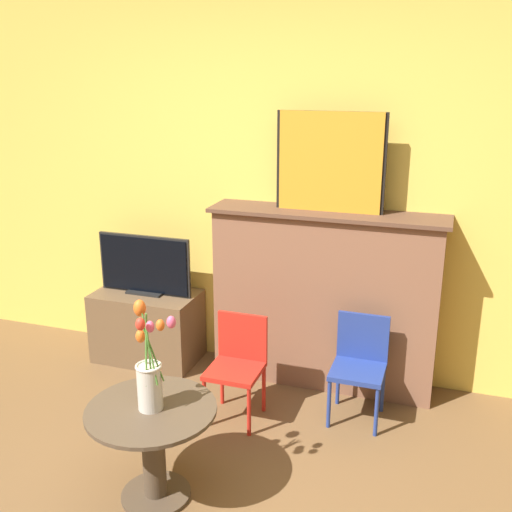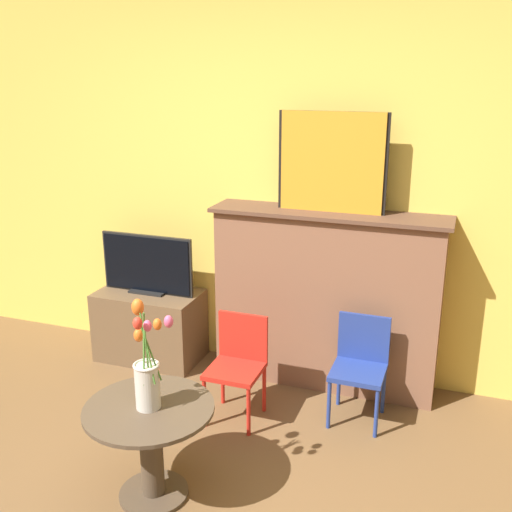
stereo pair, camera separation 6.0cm
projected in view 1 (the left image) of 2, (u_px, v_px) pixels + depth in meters
name	position (u px, v px, depth m)	size (l,w,h in m)	color
wall_back	(286.00, 179.00, 3.99)	(8.00, 0.06, 2.70)	#EAC651
fireplace_mantel	(325.00, 297.00, 3.95)	(1.52, 0.35, 1.19)	brown
painting	(330.00, 162.00, 3.69)	(0.68, 0.03, 0.62)	black
tv_stand	(148.00, 326.00, 4.37)	(0.74, 0.43, 0.51)	brown
tv_monitor	(144.00, 266.00, 4.24)	(0.70, 0.12, 0.43)	black
chair_red	(238.00, 361.00, 3.61)	(0.31, 0.31, 0.64)	red
chair_blue	(360.00, 361.00, 3.61)	(0.31, 0.31, 0.64)	navy
side_table	(153.00, 439.00, 2.91)	(0.63, 0.63, 0.50)	#4C3D2D
vase_tulips	(149.00, 373.00, 2.80)	(0.23, 0.19, 0.53)	beige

